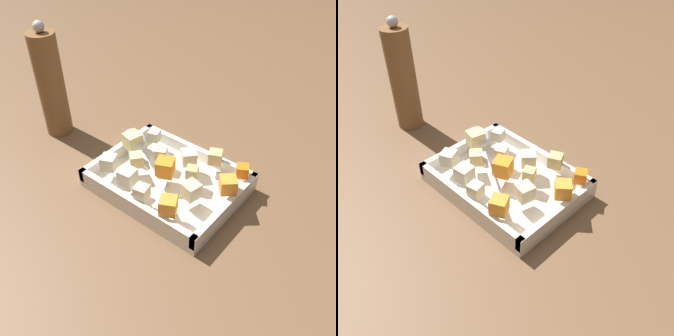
# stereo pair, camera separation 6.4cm
# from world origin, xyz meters

# --- Properties ---
(ground_plane) EXTENTS (4.00, 4.00, 0.00)m
(ground_plane) POSITION_xyz_m (0.00, 0.00, 0.00)
(ground_plane) COLOR brown
(baking_dish) EXTENTS (0.28, 0.21, 0.04)m
(baking_dish) POSITION_xyz_m (-0.00, 0.02, 0.01)
(baking_dish) COLOR white
(baking_dish) RESTS_ON ground_plane
(carrot_chunk_back_center) EXTENTS (0.04, 0.04, 0.03)m
(carrot_chunk_back_center) POSITION_xyz_m (-0.12, -0.01, 0.06)
(carrot_chunk_back_center) COLOR orange
(carrot_chunk_back_center) RESTS_ON baking_dish
(carrot_chunk_far_left) EXTENTS (0.04, 0.04, 0.03)m
(carrot_chunk_far_left) POSITION_xyz_m (0.00, 0.03, 0.06)
(carrot_chunk_far_left) COLOR orange
(carrot_chunk_far_left) RESTS_ON baking_dish
(carrot_chunk_center) EXTENTS (0.03, 0.03, 0.02)m
(carrot_chunk_center) POSITION_xyz_m (-0.12, -0.06, 0.05)
(carrot_chunk_center) COLOR orange
(carrot_chunk_center) RESTS_ON baking_dish
(carrot_chunk_corner_nw) EXTENTS (0.04, 0.04, 0.03)m
(carrot_chunk_corner_nw) POSITION_xyz_m (-0.07, 0.10, 0.06)
(carrot_chunk_corner_nw) COLOR orange
(carrot_chunk_corner_nw) RESTS_ON baking_dish
(potato_chunk_near_right) EXTENTS (0.03, 0.03, 0.02)m
(potato_chunk_near_right) POSITION_xyz_m (-0.01, 0.10, 0.05)
(potato_chunk_near_right) COLOR beige
(potato_chunk_near_right) RESTS_ON baking_dish
(potato_chunk_mid_left) EXTENTS (0.03, 0.03, 0.02)m
(potato_chunk_mid_left) POSITION_xyz_m (0.09, -0.05, 0.05)
(potato_chunk_mid_left) COLOR beige
(potato_chunk_mid_left) RESTS_ON baking_dish
(potato_chunk_heap_top) EXTENTS (0.03, 0.03, 0.02)m
(potato_chunk_heap_top) POSITION_xyz_m (0.04, -0.01, 0.05)
(potato_chunk_heap_top) COLOR beige
(potato_chunk_heap_top) RESTS_ON baking_dish
(potato_chunk_near_left) EXTENTS (0.03, 0.03, 0.03)m
(potato_chunk_near_left) POSITION_xyz_m (-0.07, 0.04, 0.06)
(potato_chunk_near_left) COLOR beige
(potato_chunk_near_left) RESTS_ON baking_dish
(potato_chunk_far_right) EXTENTS (0.04, 0.04, 0.03)m
(potato_chunk_far_right) POSITION_xyz_m (0.06, 0.04, 0.05)
(potato_chunk_far_right) COLOR #E0CC89
(potato_chunk_far_right) RESTS_ON baking_dish
(potato_chunk_heap_side) EXTENTS (0.03, 0.03, 0.02)m
(potato_chunk_heap_side) POSITION_xyz_m (-0.05, 0.00, 0.05)
(potato_chunk_heap_side) COLOR tan
(potato_chunk_heap_side) RESTS_ON baking_dish
(potato_chunk_corner_sw) EXTENTS (0.04, 0.04, 0.03)m
(potato_chunk_corner_sw) POSITION_xyz_m (0.11, -0.00, 0.06)
(potato_chunk_corner_sw) COLOR #E0CC89
(potato_chunk_corner_sw) RESTS_ON baking_dish
(potato_chunk_under_handle) EXTENTS (0.03, 0.03, 0.03)m
(potato_chunk_under_handle) POSITION_xyz_m (-0.05, -0.06, 0.05)
(potato_chunk_under_handle) COLOR tan
(potato_chunk_under_handle) RESTS_ON baking_dish
(potato_chunk_corner_ne) EXTENTS (0.04, 0.04, 0.03)m
(potato_chunk_corner_ne) POSITION_xyz_m (-0.01, -0.03, 0.06)
(potato_chunk_corner_ne) COLOR beige
(potato_chunk_corner_ne) RESTS_ON baking_dish
(parsnip_chunk_mid_right) EXTENTS (0.03, 0.03, 0.03)m
(parsnip_chunk_mid_right) POSITION_xyz_m (0.04, 0.09, 0.06)
(parsnip_chunk_mid_right) COLOR silver
(parsnip_chunk_mid_right) RESTS_ON baking_dish
(parsnip_chunk_rim_edge) EXTENTS (0.04, 0.04, 0.03)m
(parsnip_chunk_rim_edge) POSITION_xyz_m (0.10, 0.08, 0.06)
(parsnip_chunk_rim_edge) COLOR beige
(parsnip_chunk_rim_edge) RESTS_ON baking_dish
(serving_spoon) EXTENTS (0.22, 0.15, 0.02)m
(serving_spoon) POSITION_xyz_m (0.10, -0.01, 0.05)
(serving_spoon) COLOR silver
(serving_spoon) RESTS_ON baking_dish
(pepper_mill) EXTENTS (0.06, 0.06, 0.26)m
(pepper_mill) POSITION_xyz_m (0.33, 0.02, 0.12)
(pepper_mill) COLOR brown
(pepper_mill) RESTS_ON ground_plane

